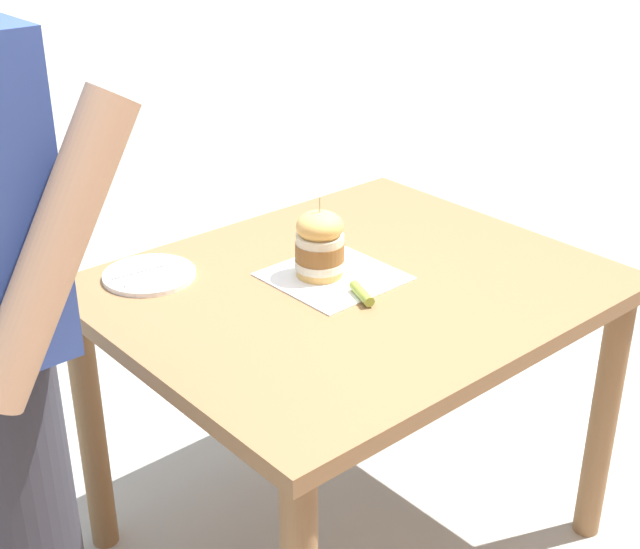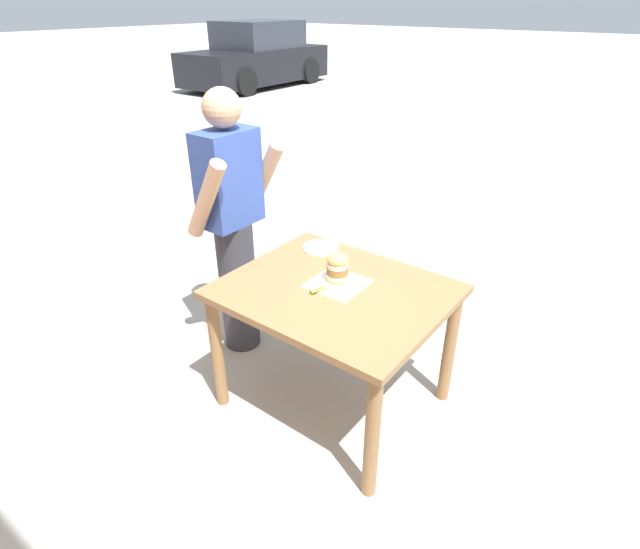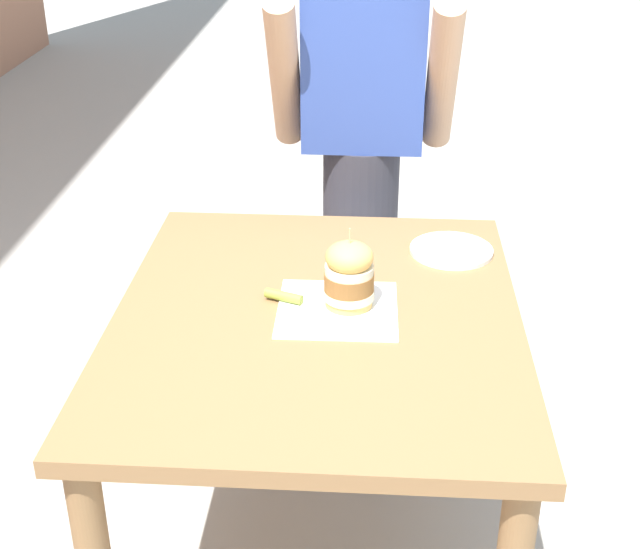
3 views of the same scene
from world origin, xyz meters
TOP-DOWN VIEW (x-y plane):
  - patio_table at (0.00, 0.00)m, footprint 0.95×1.14m
  - serving_paper at (0.05, 0.02)m, footprint 0.28×0.28m
  - sandwich at (0.07, 0.04)m, footprint 0.12×0.12m
  - pickle_spear at (-0.08, 0.05)m, footprint 0.10×0.06m
  - side_plate_with_forks at (0.33, 0.35)m, footprint 0.22×0.22m
  - diner_across_table at (0.08, 0.83)m, footprint 0.55×0.35m

SIDE VIEW (x-z plane):
  - patio_table at x=0.00m, z-range 0.27..1.04m
  - serving_paper at x=0.05m, z-range 0.77..0.77m
  - side_plate_with_forks at x=0.33m, z-range 0.77..0.79m
  - pickle_spear at x=-0.08m, z-range 0.77..0.80m
  - sandwich at x=0.07m, z-range 0.76..0.95m
  - diner_across_table at x=0.08m, z-range 0.04..1.73m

